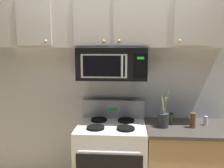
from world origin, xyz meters
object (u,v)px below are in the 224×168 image
(salt_shaker, at_px, (206,121))
(spice_jar, at_px, (171,118))
(over_range_microwave, at_px, (112,63))
(pepper_mill, at_px, (193,120))
(utensil_crock_charcoal, at_px, (163,119))
(stove_range, at_px, (112,161))

(salt_shaker, distance_m, spice_jar, 0.37)
(over_range_microwave, distance_m, salt_shaker, 1.22)
(pepper_mill, distance_m, spice_jar, 0.26)
(utensil_crock_charcoal, height_order, pepper_mill, utensil_crock_charcoal)
(salt_shaker, relative_size, spice_jar, 0.87)
(over_range_microwave, bearing_deg, pepper_mill, -9.78)
(stove_range, xyz_separation_m, spice_jar, (0.68, 0.13, 0.49))
(utensil_crock_charcoal, xyz_separation_m, salt_shaker, (0.48, 0.10, -0.04))
(over_range_microwave, bearing_deg, salt_shaker, -3.11)
(stove_range, height_order, pepper_mill, stove_range)
(over_range_microwave, relative_size, salt_shaker, 7.54)
(salt_shaker, height_order, pepper_mill, pepper_mill)
(utensil_crock_charcoal, distance_m, spice_jar, 0.21)
(spice_jar, bearing_deg, stove_range, -169.03)
(over_range_microwave, bearing_deg, stove_range, -89.86)
(spice_jar, bearing_deg, pepper_mill, -40.22)
(stove_range, distance_m, salt_shaker, 1.15)
(stove_range, relative_size, spice_jar, 9.68)
(over_range_microwave, relative_size, spice_jar, 6.57)
(stove_range, height_order, utensil_crock_charcoal, utensil_crock_charcoal)
(over_range_microwave, distance_m, pepper_mill, 1.07)
(stove_range, height_order, over_range_microwave, over_range_microwave)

